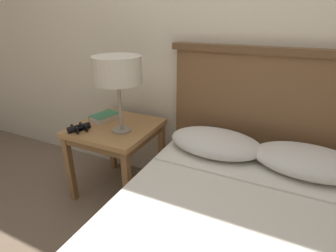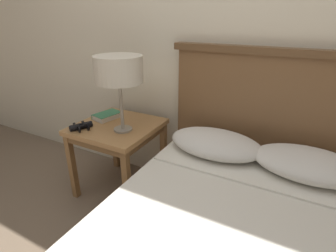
# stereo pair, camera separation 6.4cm
# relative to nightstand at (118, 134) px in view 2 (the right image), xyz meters

# --- Properties ---
(wall_back) EXTENTS (8.00, 0.06, 2.60)m
(wall_back) POSITION_rel_nightstand_xyz_m (0.53, 0.37, 0.80)
(wall_back) COLOR beige
(wall_back) RESTS_ON ground_plane
(nightstand) EXTENTS (0.58, 0.58, 0.57)m
(nightstand) POSITION_rel_nightstand_xyz_m (0.00, 0.00, 0.00)
(nightstand) COLOR #AD7A47
(nightstand) RESTS_ON ground_plane
(table_lamp) EXTENTS (0.32, 0.32, 0.52)m
(table_lamp) POSITION_rel_nightstand_xyz_m (0.10, -0.06, 0.50)
(table_lamp) COLOR gray
(table_lamp) RESTS_ON nightstand
(book_on_nightstand) EXTENTS (0.18, 0.23, 0.04)m
(book_on_nightstand) POSITION_rel_nightstand_xyz_m (-0.15, 0.07, 0.10)
(book_on_nightstand) COLOR silver
(book_on_nightstand) RESTS_ON nightstand
(binoculars_pair) EXTENTS (0.16, 0.16, 0.05)m
(binoculars_pair) POSITION_rel_nightstand_xyz_m (-0.17, -0.19, 0.10)
(binoculars_pair) COLOR black
(binoculars_pair) RESTS_ON nightstand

